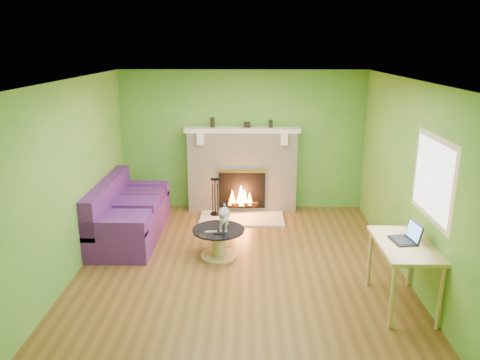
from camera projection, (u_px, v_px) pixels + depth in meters
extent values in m
plane|color=brown|center=(240.00, 264.00, 6.71)|extent=(5.00, 5.00, 0.00)
plane|color=white|center=(240.00, 80.00, 5.98)|extent=(5.00, 5.00, 0.00)
plane|color=#498E2E|center=(242.00, 141.00, 8.74)|extent=(5.00, 0.00, 5.00)
plane|color=#498E2E|center=(235.00, 258.00, 3.94)|extent=(5.00, 0.00, 5.00)
plane|color=#498E2E|center=(75.00, 176.00, 6.38)|extent=(0.00, 5.00, 5.00)
plane|color=#498E2E|center=(406.00, 178.00, 6.30)|extent=(0.00, 5.00, 5.00)
plane|color=silver|center=(433.00, 179.00, 5.37)|extent=(0.00, 1.20, 1.20)
plane|color=white|center=(432.00, 179.00, 5.37)|extent=(0.00, 1.06, 1.06)
cube|color=beige|center=(242.00, 171.00, 8.73)|extent=(2.00, 0.35, 1.50)
cube|color=black|center=(242.00, 190.00, 8.63)|extent=(0.85, 0.03, 0.68)
cube|color=gold|center=(242.00, 172.00, 8.53)|extent=(0.91, 0.02, 0.04)
cylinder|color=black|center=(242.00, 205.00, 8.68)|extent=(0.55, 0.07, 0.07)
cube|color=silver|center=(242.00, 130.00, 8.48)|extent=(2.10, 0.28, 0.08)
cube|color=silver|center=(200.00, 139.00, 8.35)|extent=(0.12, 0.10, 0.20)
cube|color=silver|center=(284.00, 140.00, 8.33)|extent=(0.12, 0.10, 0.20)
cube|color=beige|center=(242.00, 218.00, 8.43)|extent=(1.50, 0.75, 0.03)
cube|color=silver|center=(242.00, 130.00, 8.48)|extent=(2.10, 0.28, 0.08)
cube|color=#511A63|center=(131.00, 223.00, 7.60)|extent=(0.94, 2.09, 0.47)
cube|color=#511A63|center=(108.00, 199.00, 7.49)|extent=(0.21, 2.09, 0.59)
cube|color=#511A63|center=(113.00, 228.00, 6.61)|extent=(0.94, 0.21, 0.24)
cube|color=#511A63|center=(142.00, 188.00, 8.42)|extent=(0.94, 0.21, 0.24)
cube|color=#511A63|center=(123.00, 219.00, 6.95)|extent=(0.75, 0.56, 0.13)
cube|color=#511A63|center=(134.00, 204.00, 7.62)|extent=(0.75, 0.56, 0.13)
cube|color=#511A63|center=(142.00, 193.00, 8.18)|extent=(0.75, 0.56, 0.13)
cylinder|color=tan|center=(219.00, 255.00, 6.95)|extent=(0.54, 0.54, 0.03)
cylinder|color=tan|center=(219.00, 243.00, 6.90)|extent=(0.19, 0.19, 0.37)
cylinder|color=black|center=(218.00, 230.00, 6.84)|extent=(0.77, 0.77, 0.02)
cube|color=tan|center=(406.00, 245.00, 5.44)|extent=(0.63, 1.09, 0.04)
cylinder|color=tan|center=(392.00, 298.00, 5.09)|extent=(0.05, 0.05, 0.77)
cylinder|color=tan|center=(441.00, 298.00, 5.08)|extent=(0.05, 0.05, 0.77)
cylinder|color=tan|center=(370.00, 258.00, 6.03)|extent=(0.05, 0.05, 0.77)
cylinder|color=tan|center=(411.00, 258.00, 6.02)|extent=(0.05, 0.05, 0.77)
cube|color=gray|center=(211.00, 232.00, 6.72)|extent=(0.17, 0.07, 0.02)
cube|color=black|center=(219.00, 233.00, 6.66)|extent=(0.16, 0.06, 0.02)
cylinder|color=black|center=(212.00, 122.00, 8.48)|extent=(0.08, 0.08, 0.18)
cylinder|color=black|center=(271.00, 124.00, 8.47)|extent=(0.07, 0.07, 0.14)
cube|color=black|center=(247.00, 125.00, 8.48)|extent=(0.12, 0.08, 0.10)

